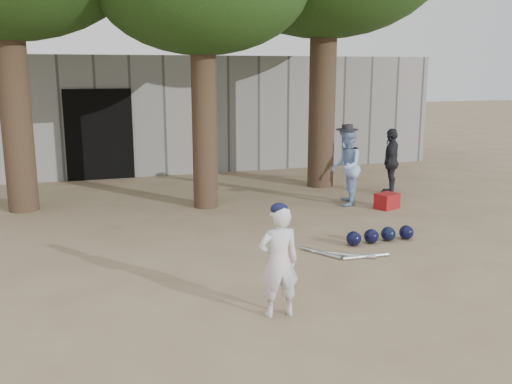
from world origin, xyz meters
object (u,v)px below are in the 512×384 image
object	(u,v)px
red_bag	(387,201)
spectator_blue	(346,167)
boy_player	(279,262)
spectator_dark	(391,162)

from	to	relation	value
red_bag	spectator_blue	bearing A→B (deg)	139.52
boy_player	spectator_dark	size ratio (longest dim) A/B	0.87
boy_player	spectator_dark	world-z (taller)	spectator_dark
red_bag	spectator_dark	bearing A→B (deg)	56.85
spectator_blue	red_bag	world-z (taller)	spectator_blue
boy_player	spectator_blue	xyz separation A→B (m)	(3.08, 4.52, 0.15)
spectator_blue	red_bag	xyz separation A→B (m)	(0.63, -0.54, -0.62)
spectator_blue	red_bag	distance (m)	1.04
spectator_dark	red_bag	world-z (taller)	spectator_dark
boy_player	spectator_blue	bearing A→B (deg)	-121.70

